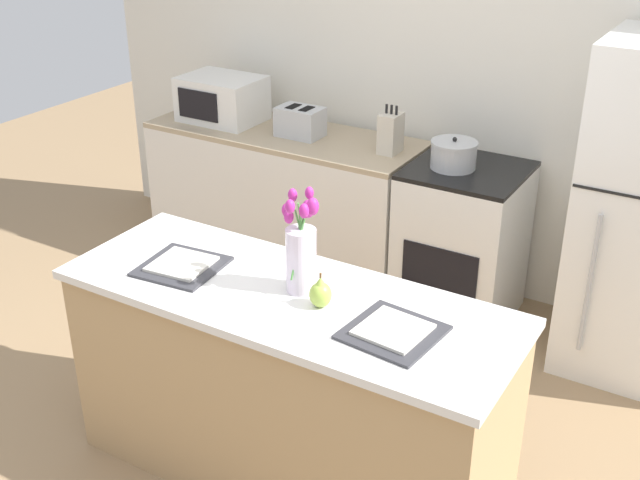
# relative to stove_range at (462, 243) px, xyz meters

# --- Properties ---
(ground_plane) EXTENTS (10.00, 10.00, 0.00)m
(ground_plane) POSITION_rel_stove_range_xyz_m (-0.10, -1.60, -0.44)
(ground_plane) COLOR #997A56
(back_wall) EXTENTS (5.20, 0.08, 2.70)m
(back_wall) POSITION_rel_stove_range_xyz_m (-0.10, 0.40, 0.91)
(back_wall) COLOR silver
(back_wall) RESTS_ON ground_plane
(kitchen_island) EXTENTS (1.80, 0.66, 0.88)m
(kitchen_island) POSITION_rel_stove_range_xyz_m (-0.10, -1.60, 0.00)
(kitchen_island) COLOR tan
(kitchen_island) RESTS_ON ground_plane
(back_counter) EXTENTS (1.68, 0.60, 0.88)m
(back_counter) POSITION_rel_stove_range_xyz_m (-1.16, 0.00, 0.00)
(back_counter) COLOR silver
(back_counter) RESTS_ON ground_plane
(stove_range) EXTENTS (0.60, 0.61, 0.88)m
(stove_range) POSITION_rel_stove_range_xyz_m (0.00, 0.00, 0.00)
(stove_range) COLOR silver
(stove_range) RESTS_ON ground_plane
(flower_vase) EXTENTS (0.16, 0.16, 0.41)m
(flower_vase) POSITION_rel_stove_range_xyz_m (-0.06, -1.54, 0.61)
(flower_vase) COLOR silver
(flower_vase) RESTS_ON kitchen_island
(pear_figurine) EXTENTS (0.08, 0.08, 0.14)m
(pear_figurine) POSITION_rel_stove_range_xyz_m (0.06, -1.61, 0.50)
(pear_figurine) COLOR #9EBC47
(pear_figurine) RESTS_ON kitchen_island
(plate_setting_left) EXTENTS (0.33, 0.33, 0.02)m
(plate_setting_left) POSITION_rel_stove_range_xyz_m (-0.57, -1.64, 0.45)
(plate_setting_left) COLOR #333338
(plate_setting_left) RESTS_ON kitchen_island
(plate_setting_right) EXTENTS (0.33, 0.33, 0.02)m
(plate_setting_right) POSITION_rel_stove_range_xyz_m (0.37, -1.64, 0.45)
(plate_setting_right) COLOR #333338
(plate_setting_right) RESTS_ON kitchen_island
(toaster) EXTENTS (0.28, 0.18, 0.17)m
(toaster) POSITION_rel_stove_range_xyz_m (-1.04, -0.01, 0.53)
(toaster) COLOR #B7BABC
(toaster) RESTS_ON back_counter
(cooking_pot) EXTENTS (0.25, 0.25, 0.17)m
(cooking_pot) POSITION_rel_stove_range_xyz_m (-0.07, -0.03, 0.51)
(cooking_pot) COLOR #B2B5B7
(cooking_pot) RESTS_ON stove_range
(microwave) EXTENTS (0.48, 0.37, 0.27)m
(microwave) POSITION_rel_stove_range_xyz_m (-1.61, -0.00, 0.58)
(microwave) COLOR white
(microwave) RESTS_ON back_counter
(knife_block) EXTENTS (0.10, 0.14, 0.27)m
(knife_block) POSITION_rel_stove_range_xyz_m (-0.46, 0.01, 0.55)
(knife_block) COLOR beige
(knife_block) RESTS_ON back_counter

